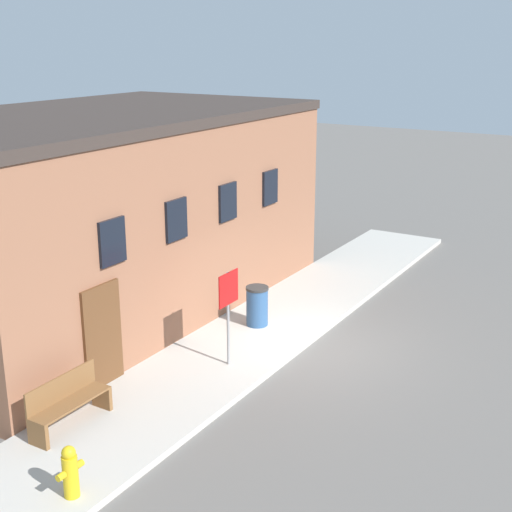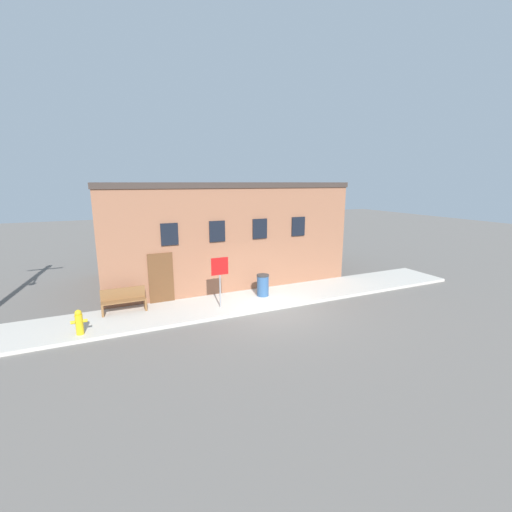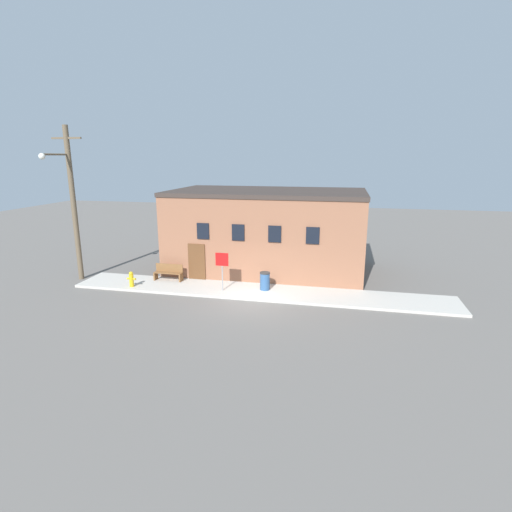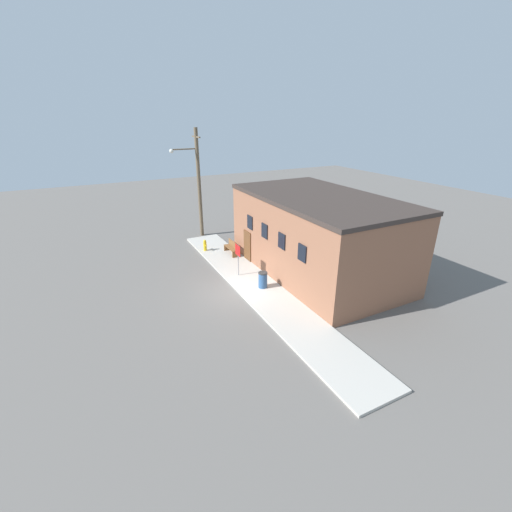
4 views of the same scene
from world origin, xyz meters
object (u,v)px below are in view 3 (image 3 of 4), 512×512
Objects in this scene: stop_sign at (222,264)px; utility_pole at (72,201)px; bench at (169,272)px; trash_bin at (265,281)px; fire_hydrant at (131,279)px.

stop_sign is 9.37m from utility_pole.
bench is 6.68m from utility_pole.
bench is at bearing 163.06° from stop_sign.
stop_sign reaches higher than trash_bin.
stop_sign is (4.99, 0.45, 1.00)m from fire_hydrant.
stop_sign is at bearing -3.35° from utility_pole.
utility_pole is at bearing 176.65° from stop_sign.
bench is (-3.53, 1.07, -0.97)m from stop_sign.
bench is at bearing 175.24° from trash_bin.
bench is at bearing 46.08° from fire_hydrant.
stop_sign is at bearing -164.39° from trash_bin.
trash_bin is (5.68, -0.47, 0.03)m from bench.
utility_pole is (-5.33, -0.56, 4.00)m from bench.
bench is 1.70× the size of trash_bin.
fire_hydrant is at bearing -133.92° from bench.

